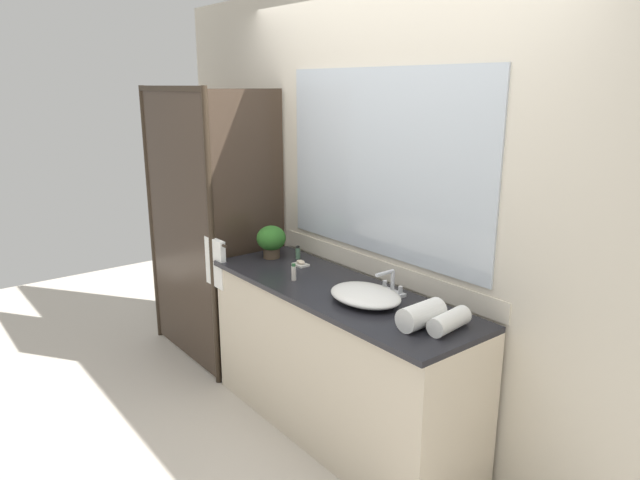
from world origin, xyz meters
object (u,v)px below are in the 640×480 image
object	(u,v)px
faucet	(391,286)
rolled_towel_near_edge	(449,321)
sink_basin	(365,295)
amenity_bottle_shampoo	(294,272)
soap_dish	(301,263)
amenity_bottle_body_wash	(298,253)
rolled_towel_middle	(421,315)
potted_plant	(271,240)

from	to	relation	value
faucet	rolled_towel_near_edge	distance (m)	0.53
faucet	rolled_towel_near_edge	xyz separation A→B (m)	(0.51, -0.13, -0.00)
sink_basin	faucet	world-z (taller)	faucet
sink_basin	amenity_bottle_shampoo	distance (m)	0.52
soap_dish	amenity_bottle_body_wash	world-z (taller)	amenity_bottle_body_wash
soap_dish	amenity_bottle_shampoo	size ratio (longest dim) A/B	1.00
soap_dish	rolled_towel_middle	distance (m)	1.12
sink_basin	faucet	xyz separation A→B (m)	(0.00, 0.19, 0.01)
sink_basin	amenity_bottle_body_wash	bearing A→B (deg)	168.19
faucet	amenity_bottle_shampoo	size ratio (longest dim) A/B	1.70
amenity_bottle_shampoo	rolled_towel_near_edge	world-z (taller)	amenity_bottle_shampoo
faucet	amenity_bottle_shampoo	bearing A→B (deg)	-151.12
amenity_bottle_body_wash	rolled_towel_near_edge	world-z (taller)	rolled_towel_near_edge
faucet	amenity_bottle_body_wash	world-z (taller)	faucet
amenity_bottle_shampoo	amenity_bottle_body_wash	bearing A→B (deg)	140.80
amenity_bottle_body_wash	rolled_towel_near_edge	size ratio (longest dim) A/B	0.36
amenity_bottle_body_wash	potted_plant	bearing A→B (deg)	-136.69
sink_basin	faucet	bearing A→B (deg)	90.00
potted_plant	amenity_bottle_shampoo	world-z (taller)	potted_plant
sink_basin	soap_dish	size ratio (longest dim) A/B	4.24
potted_plant	amenity_bottle_shampoo	xyz separation A→B (m)	(0.46, -0.15, -0.07)
faucet	amenity_bottle_body_wash	xyz separation A→B (m)	(-0.85, -0.01, -0.01)
amenity_bottle_body_wash	amenity_bottle_shampoo	bearing A→B (deg)	-39.20
soap_dish	rolled_towel_middle	world-z (taller)	rolled_towel_middle
rolled_towel_near_edge	rolled_towel_middle	xyz separation A→B (m)	(-0.11, -0.07, 0.01)
sink_basin	rolled_towel_middle	world-z (taller)	rolled_towel_middle
potted_plant	sink_basin	bearing A→B (deg)	-3.27
faucet	rolled_towel_near_edge	size ratio (longest dim) A/B	0.71
rolled_towel_middle	potted_plant	bearing A→B (deg)	177.14
amenity_bottle_shampoo	potted_plant	bearing A→B (deg)	161.97
amenity_bottle_shampoo	rolled_towel_near_edge	size ratio (longest dim) A/B	0.42
soap_dish	sink_basin	bearing A→B (deg)	-8.27
amenity_bottle_body_wash	rolled_towel_middle	distance (m)	1.26
sink_basin	amenity_bottle_shampoo	xyz separation A→B (m)	(-0.51, -0.09, 0.01)
sink_basin	potted_plant	world-z (taller)	potted_plant
amenity_bottle_body_wash	rolled_towel_middle	xyz separation A→B (m)	(1.25, -0.19, 0.02)
amenity_bottle_shampoo	rolled_towel_middle	bearing A→B (deg)	5.07
amenity_bottle_body_wash	soap_dish	bearing A→B (deg)	-29.22
sink_basin	amenity_bottle_body_wash	world-z (taller)	amenity_bottle_body_wash
faucet	rolled_towel_middle	xyz separation A→B (m)	(0.40, -0.20, 0.01)
amenity_bottle_body_wash	rolled_towel_middle	world-z (taller)	rolled_towel_middle
faucet	amenity_bottle_shampoo	xyz separation A→B (m)	(-0.51, -0.28, 0.00)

